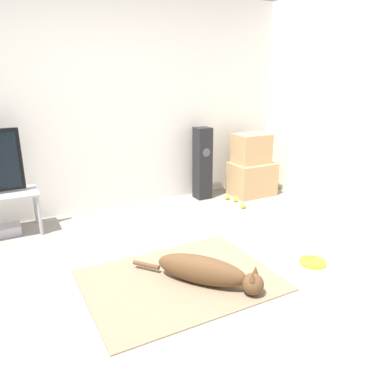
{
  "coord_description": "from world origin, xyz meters",
  "views": [
    {
      "loc": [
        -1.07,
        -2.35,
        1.64
      ],
      "look_at": [
        0.69,
        0.91,
        0.45
      ],
      "focal_mm": 35.0,
      "sensor_mm": 36.0,
      "label": 1
    }
  ],
  "objects_px": {
    "frisbee": "(313,262)",
    "cardboard_box_lower": "(252,179)",
    "tennis_ball_by_boxes": "(236,199)",
    "tennis_ball_loose_on_carpet": "(243,206)",
    "dog": "(207,271)",
    "game_console": "(4,231)",
    "cardboard_box_upper": "(252,149)",
    "tennis_ball_near_speaker": "(227,197)",
    "floor_speaker": "(202,163)"
  },
  "relations": [
    {
      "from": "frisbee",
      "to": "cardboard_box_lower",
      "type": "bearing_deg",
      "value": 68.81
    },
    {
      "from": "tennis_ball_by_boxes",
      "to": "tennis_ball_loose_on_carpet",
      "type": "height_order",
      "value": "same"
    },
    {
      "from": "dog",
      "to": "cardboard_box_lower",
      "type": "height_order",
      "value": "cardboard_box_lower"
    },
    {
      "from": "tennis_ball_loose_on_carpet",
      "to": "game_console",
      "type": "relative_size",
      "value": 0.2
    },
    {
      "from": "frisbee",
      "to": "cardboard_box_upper",
      "type": "bearing_deg",
      "value": 69.46
    },
    {
      "from": "tennis_ball_by_boxes",
      "to": "game_console",
      "type": "relative_size",
      "value": 0.2
    },
    {
      "from": "cardboard_box_lower",
      "to": "tennis_ball_near_speaker",
      "type": "relative_size",
      "value": 8.82
    },
    {
      "from": "dog",
      "to": "game_console",
      "type": "xyz_separation_m",
      "value": [
        -1.39,
        1.86,
        -0.08
      ]
    },
    {
      "from": "tennis_ball_by_boxes",
      "to": "tennis_ball_near_speaker",
      "type": "height_order",
      "value": "same"
    },
    {
      "from": "tennis_ball_by_boxes",
      "to": "tennis_ball_loose_on_carpet",
      "type": "relative_size",
      "value": 1.0
    },
    {
      "from": "cardboard_box_lower",
      "to": "cardboard_box_upper",
      "type": "relative_size",
      "value": 1.27
    },
    {
      "from": "cardboard_box_upper",
      "to": "tennis_ball_by_boxes",
      "type": "bearing_deg",
      "value": -154.57
    },
    {
      "from": "dog",
      "to": "tennis_ball_by_boxes",
      "type": "distance_m",
      "value": 2.09
    },
    {
      "from": "cardboard_box_upper",
      "to": "tennis_ball_loose_on_carpet",
      "type": "bearing_deg",
      "value": -134.51
    },
    {
      "from": "cardboard_box_upper",
      "to": "tennis_ball_loose_on_carpet",
      "type": "height_order",
      "value": "cardboard_box_upper"
    },
    {
      "from": "frisbee",
      "to": "tennis_ball_near_speaker",
      "type": "height_order",
      "value": "tennis_ball_near_speaker"
    },
    {
      "from": "tennis_ball_near_speaker",
      "to": "tennis_ball_loose_on_carpet",
      "type": "bearing_deg",
      "value": -91.96
    },
    {
      "from": "cardboard_box_upper",
      "to": "game_console",
      "type": "distance_m",
      "value": 3.18
    },
    {
      "from": "dog",
      "to": "tennis_ball_loose_on_carpet",
      "type": "relative_size",
      "value": 13.94
    },
    {
      "from": "floor_speaker",
      "to": "dog",
      "type": "bearing_deg",
      "value": -119.0
    },
    {
      "from": "cardboard_box_lower",
      "to": "cardboard_box_upper",
      "type": "xyz_separation_m",
      "value": [
        -0.02,
        0.02,
        0.42
      ]
    },
    {
      "from": "tennis_ball_by_boxes",
      "to": "tennis_ball_loose_on_carpet",
      "type": "xyz_separation_m",
      "value": [
        -0.07,
        -0.26,
        0.0
      ]
    },
    {
      "from": "frisbee",
      "to": "tennis_ball_by_boxes",
      "type": "relative_size",
      "value": 3.53
    },
    {
      "from": "game_console",
      "to": "tennis_ball_loose_on_carpet",
      "type": "bearing_deg",
      "value": -11.51
    },
    {
      "from": "dog",
      "to": "floor_speaker",
      "type": "bearing_deg",
      "value": 61.0
    },
    {
      "from": "cardboard_box_lower",
      "to": "tennis_ball_near_speaker",
      "type": "distance_m",
      "value": 0.47
    },
    {
      "from": "cardboard_box_upper",
      "to": "tennis_ball_near_speaker",
      "type": "height_order",
      "value": "cardboard_box_upper"
    },
    {
      "from": "cardboard_box_upper",
      "to": "tennis_ball_by_boxes",
      "type": "xyz_separation_m",
      "value": [
        -0.35,
        -0.17,
        -0.62
      ]
    },
    {
      "from": "frisbee",
      "to": "tennis_ball_by_boxes",
      "type": "bearing_deg",
      "value": 78.35
    },
    {
      "from": "cardboard_box_lower",
      "to": "tennis_ball_by_boxes",
      "type": "bearing_deg",
      "value": -157.67
    },
    {
      "from": "floor_speaker",
      "to": "game_console",
      "type": "relative_size",
      "value": 2.83
    },
    {
      "from": "cardboard_box_lower",
      "to": "floor_speaker",
      "type": "relative_size",
      "value": 0.61
    },
    {
      "from": "cardboard_box_lower",
      "to": "cardboard_box_upper",
      "type": "bearing_deg",
      "value": 140.83
    },
    {
      "from": "cardboard_box_lower",
      "to": "floor_speaker",
      "type": "height_order",
      "value": "floor_speaker"
    },
    {
      "from": "frisbee",
      "to": "cardboard_box_lower",
      "type": "xyz_separation_m",
      "value": [
        0.73,
        1.88,
        0.21
      ]
    },
    {
      "from": "cardboard_box_lower",
      "to": "frisbee",
      "type": "bearing_deg",
      "value": -111.19
    },
    {
      "from": "tennis_ball_near_speaker",
      "to": "game_console",
      "type": "relative_size",
      "value": 0.2
    },
    {
      "from": "game_console",
      "to": "floor_speaker",
      "type": "bearing_deg",
      "value": 1.53
    },
    {
      "from": "tennis_ball_loose_on_carpet",
      "to": "floor_speaker",
      "type": "bearing_deg",
      "value": 111.33
    },
    {
      "from": "frisbee",
      "to": "floor_speaker",
      "type": "xyz_separation_m",
      "value": [
        0.05,
        2.08,
        0.47
      ]
    },
    {
      "from": "floor_speaker",
      "to": "tennis_ball_near_speaker",
      "type": "height_order",
      "value": "floor_speaker"
    },
    {
      "from": "cardboard_box_upper",
      "to": "floor_speaker",
      "type": "distance_m",
      "value": 0.71
    },
    {
      "from": "dog",
      "to": "cardboard_box_upper",
      "type": "xyz_separation_m",
      "value": [
        1.73,
        1.74,
        0.53
      ]
    },
    {
      "from": "dog",
      "to": "game_console",
      "type": "distance_m",
      "value": 2.32
    },
    {
      "from": "dog",
      "to": "tennis_ball_by_boxes",
      "type": "xyz_separation_m",
      "value": [
        1.38,
        1.57,
        -0.09
      ]
    },
    {
      "from": "dog",
      "to": "frisbee",
      "type": "xyz_separation_m",
      "value": [
        1.02,
        -0.15,
        -0.11
      ]
    },
    {
      "from": "cardboard_box_upper",
      "to": "tennis_ball_near_speaker",
      "type": "bearing_deg",
      "value": -173.5
    },
    {
      "from": "dog",
      "to": "tennis_ball_loose_on_carpet",
      "type": "height_order",
      "value": "dog"
    },
    {
      "from": "cardboard_box_upper",
      "to": "game_console",
      "type": "xyz_separation_m",
      "value": [
        -3.12,
        0.12,
        -0.6
      ]
    },
    {
      "from": "frisbee",
      "to": "cardboard_box_lower",
      "type": "relative_size",
      "value": 0.4
    }
  ]
}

